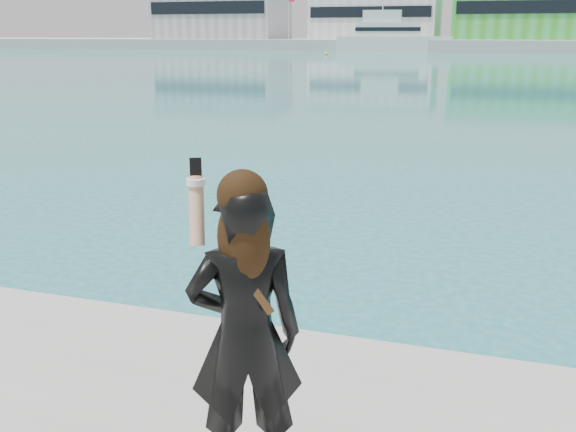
# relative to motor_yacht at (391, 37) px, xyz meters

# --- Properties ---
(far_quay) EXTENTS (320.00, 40.00, 2.00)m
(far_quay) POSITION_rel_motor_yacht_xyz_m (16.43, 18.00, -1.56)
(far_quay) COLOR #9E9E99
(far_quay) RESTS_ON ground
(warehouse_grey_left) EXTENTS (26.52, 16.36, 11.50)m
(warehouse_grey_left) POSITION_rel_motor_yacht_xyz_m (-38.57, 15.98, 5.20)
(warehouse_grey_left) COLOR gray
(warehouse_grey_left) RESTS_ON far_quay
(warehouse_white) EXTENTS (24.48, 15.35, 9.50)m
(warehouse_white) POSITION_rel_motor_yacht_xyz_m (-5.57, 15.98, 4.20)
(warehouse_white) COLOR silver
(warehouse_white) RESTS_ON far_quay
(warehouse_green) EXTENTS (30.60, 16.36, 10.50)m
(warehouse_green) POSITION_rel_motor_yacht_xyz_m (24.43, 15.98, 4.70)
(warehouse_green) COLOR green
(warehouse_green) RESTS_ON far_quay
(flagpole_left) EXTENTS (1.28, 0.16, 8.00)m
(flagpole_left) POSITION_rel_motor_yacht_xyz_m (-21.48, 9.00, 3.98)
(flagpole_left) COLOR silver
(flagpole_left) RESTS_ON far_quay
(motor_yacht) EXTENTS (19.97, 7.51, 9.10)m
(motor_yacht) POSITION_rel_motor_yacht_xyz_m (0.00, 0.00, 0.00)
(motor_yacht) COLOR silver
(motor_yacht) RESTS_ON ground
(buoy_far) EXTENTS (0.50, 0.50, 0.50)m
(buoy_far) POSITION_rel_motor_yacht_xyz_m (-6.28, -20.57, -2.56)
(buoy_far) COLOR yellow
(buoy_far) RESTS_ON ground
(woman) EXTENTS (0.68, 0.57, 1.67)m
(woman) POSITION_rel_motor_yacht_xyz_m (17.12, -112.72, -0.91)
(woman) COLOR black
(woman) RESTS_ON near_quay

